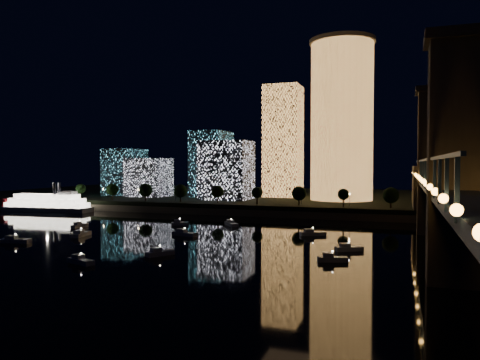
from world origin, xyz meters
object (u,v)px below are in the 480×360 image
(tower_rectangular, at_px, (283,141))
(truss_bridge, at_px, (446,195))
(tower_cylindrical, at_px, (342,120))
(riverboat, at_px, (43,204))

(tower_rectangular, xyz_separation_m, truss_bridge, (75.85, -137.94, -20.70))
(tower_rectangular, bearing_deg, tower_cylindrical, -22.27)
(tower_cylindrical, bearing_deg, tower_rectangular, 157.73)
(riverboat, bearing_deg, tower_rectangular, 35.22)
(tower_cylindrical, relative_size, riverboat, 1.64)
(truss_bridge, bearing_deg, riverboat, 160.77)
(tower_cylindrical, xyz_separation_m, truss_bridge, (40.83, -123.60, -30.64))
(tower_rectangular, distance_m, riverboat, 133.52)
(tower_cylindrical, xyz_separation_m, riverboat, (-140.71, -60.26, -43.02))
(tower_rectangular, height_order, truss_bridge, tower_rectangular)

